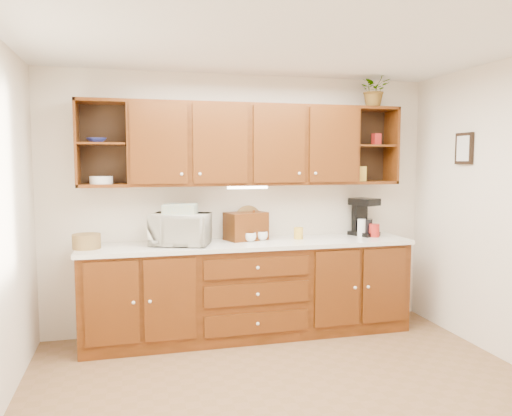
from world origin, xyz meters
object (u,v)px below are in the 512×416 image
potted_plant (374,90)px  coffee_maker (363,217)px  microwave (180,229)px  bread_box (246,226)px

potted_plant → coffee_maker: bearing=134.2°
microwave → coffee_maker: bearing=24.2°
bread_box → potted_plant: potted_plant is taller
microwave → bread_box: 0.69m
coffee_maker → potted_plant: (0.07, -0.07, 1.34)m
potted_plant → bread_box: bearing=177.3°
microwave → potted_plant: 2.45m
coffee_maker → potted_plant: potted_plant is taller
coffee_maker → potted_plant: 1.34m
microwave → coffee_maker: size_ratio=1.35×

